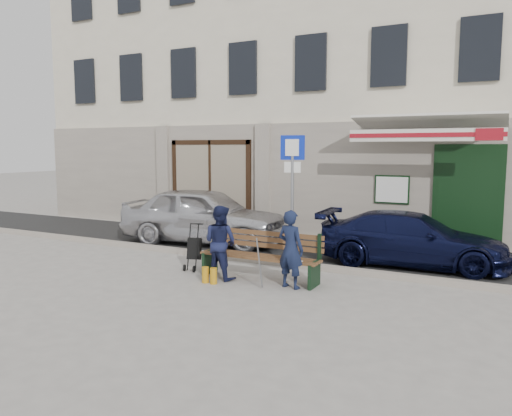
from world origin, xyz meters
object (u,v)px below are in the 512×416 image
Objects in this scene: man at (291,249)px; woman at (220,242)px; stroller at (194,250)px; car_navy at (412,239)px; bench at (258,256)px; car_silver at (204,215)px; parking_sign at (292,178)px.

woman is at bearing 13.16° from man.
woman is 1.49× the size of stroller.
bench is (-2.41, -2.53, -0.12)m from car_navy.
car_silver is at bearing 86.44° from car_navy.
parking_sign is (3.02, -1.19, 1.12)m from car_silver.
bench is 1.69× the size of man.
man is 0.99× the size of woman.
car_navy is 2.88m from parking_sign.
car_silver is 4.65m from man.
woman reaches higher than bench.
parking_sign reaches higher than stroller.
woman is (-0.65, -0.29, 0.26)m from bench.
car_navy reaches higher than stroller.
stroller is at bearing -14.40° from woman.
car_silver is 3.44m from parking_sign.
parking_sign is 1.96× the size of man.
car_silver is 1.11× the size of car_navy.
stroller is at bearing -152.82° from parking_sign.
man is at bearing -79.45° from parking_sign.
car_silver is 3.89m from bench.
car_navy is at bearing -98.24° from car_silver.
woman reaches higher than man.
bench is at bearing 133.23° from car_navy.
car_silver is 1.59× the size of parking_sign.
car_silver is 3.65m from woman.
bench is (2.91, -2.57, -0.29)m from car_silver.
car_navy is 3.50m from bench.
parking_sign is 2.54m from stroller.
woman is at bearing -155.94° from bench.
man is 2.34m from stroller.
bench is 0.76m from woman.
bench is 1.68× the size of woman.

